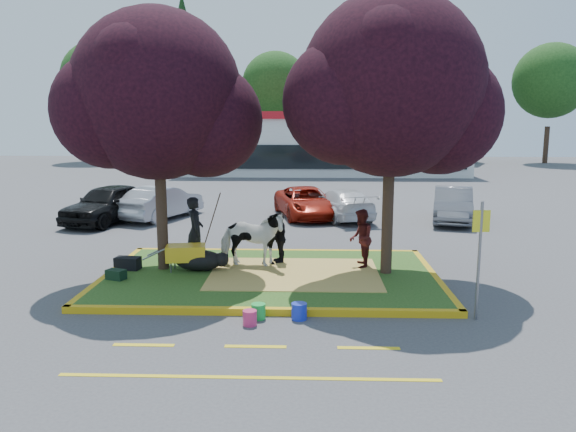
{
  "coord_description": "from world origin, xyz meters",
  "views": [
    {
      "loc": [
        0.89,
        -13.56,
        4.01
      ],
      "look_at": [
        0.42,
        0.5,
        1.53
      ],
      "focal_mm": 35.0,
      "sensor_mm": 36.0,
      "label": 1
    }
  ],
  "objects_px": {
    "bucket_green": "(258,311)",
    "bucket_blue": "(299,311)",
    "car_black": "(108,204)",
    "cow": "(252,239)",
    "sign_post": "(480,248)",
    "handler": "(195,230)",
    "wheelbarrow": "(186,253)",
    "bucket_pink": "(250,318)",
    "car_silver": "(162,202)",
    "calf": "(199,260)"
  },
  "relations": [
    {
      "from": "calf",
      "to": "bucket_blue",
      "type": "relative_size",
      "value": 3.65
    },
    {
      "from": "bucket_pink",
      "to": "car_black",
      "type": "height_order",
      "value": "car_black"
    },
    {
      "from": "wheelbarrow",
      "to": "car_silver",
      "type": "distance_m",
      "value": 8.69
    },
    {
      "from": "car_black",
      "to": "sign_post",
      "type": "bearing_deg",
      "value": -26.05
    },
    {
      "from": "calf",
      "to": "bucket_blue",
      "type": "height_order",
      "value": "calf"
    },
    {
      "from": "bucket_blue",
      "to": "handler",
      "type": "bearing_deg",
      "value": 126.62
    },
    {
      "from": "wheelbarrow",
      "to": "sign_post",
      "type": "xyz_separation_m",
      "value": [
        6.46,
        -2.9,
        0.87
      ]
    },
    {
      "from": "cow",
      "to": "calf",
      "type": "height_order",
      "value": "cow"
    },
    {
      "from": "handler",
      "to": "bucket_blue",
      "type": "relative_size",
      "value": 5.34
    },
    {
      "from": "car_silver",
      "to": "handler",
      "type": "bearing_deg",
      "value": 133.53
    },
    {
      "from": "sign_post",
      "to": "car_silver",
      "type": "relative_size",
      "value": 0.6
    },
    {
      "from": "handler",
      "to": "wheelbarrow",
      "type": "relative_size",
      "value": 1.01
    },
    {
      "from": "cow",
      "to": "car_black",
      "type": "relative_size",
      "value": 0.4
    },
    {
      "from": "wheelbarrow",
      "to": "bucket_pink",
      "type": "relative_size",
      "value": 5.91
    },
    {
      "from": "wheelbarrow",
      "to": "cow",
      "type": "bearing_deg",
      "value": 8.26
    },
    {
      "from": "car_silver",
      "to": "sign_post",
      "type": "bearing_deg",
      "value": 152.24
    },
    {
      "from": "bucket_blue",
      "to": "sign_post",
      "type": "bearing_deg",
      "value": 1.62
    },
    {
      "from": "bucket_green",
      "to": "bucket_pink",
      "type": "bearing_deg",
      "value": -110.82
    },
    {
      "from": "calf",
      "to": "car_silver",
      "type": "distance_m",
      "value": 8.75
    },
    {
      "from": "bucket_blue",
      "to": "car_black",
      "type": "bearing_deg",
      "value": 126.03
    },
    {
      "from": "bucket_green",
      "to": "car_black",
      "type": "distance_m",
      "value": 12.3
    },
    {
      "from": "cow",
      "to": "car_black",
      "type": "bearing_deg",
      "value": 47.75
    },
    {
      "from": "cow",
      "to": "calf",
      "type": "xyz_separation_m",
      "value": [
        -1.31,
        -0.44,
        -0.48
      ]
    },
    {
      "from": "handler",
      "to": "car_silver",
      "type": "height_order",
      "value": "handler"
    },
    {
      "from": "sign_post",
      "to": "bucket_green",
      "type": "xyz_separation_m",
      "value": [
        -4.37,
        -0.1,
        -1.32
      ]
    },
    {
      "from": "cow",
      "to": "bucket_pink",
      "type": "height_order",
      "value": "cow"
    },
    {
      "from": "sign_post",
      "to": "car_black",
      "type": "relative_size",
      "value": 0.55
    },
    {
      "from": "wheelbarrow",
      "to": "car_black",
      "type": "bearing_deg",
      "value": 113.79
    },
    {
      "from": "bucket_blue",
      "to": "wheelbarrow",
      "type": "bearing_deg",
      "value": 134.19
    },
    {
      "from": "handler",
      "to": "cow",
      "type": "bearing_deg",
      "value": -114.7
    },
    {
      "from": "cow",
      "to": "bucket_blue",
      "type": "xyz_separation_m",
      "value": [
        1.29,
        -3.48,
        -0.72
      ]
    },
    {
      "from": "cow",
      "to": "calf",
      "type": "bearing_deg",
      "value": 113.95
    },
    {
      "from": "calf",
      "to": "bucket_pink",
      "type": "distance_m",
      "value": 3.79
    },
    {
      "from": "calf",
      "to": "car_black",
      "type": "height_order",
      "value": "car_black"
    },
    {
      "from": "cow",
      "to": "wheelbarrow",
      "type": "xyz_separation_m",
      "value": [
        -1.62,
        -0.48,
        -0.28
      ]
    },
    {
      "from": "handler",
      "to": "wheelbarrow",
      "type": "distance_m",
      "value": 0.92
    },
    {
      "from": "handler",
      "to": "sign_post",
      "type": "bearing_deg",
      "value": -132.95
    },
    {
      "from": "cow",
      "to": "calf",
      "type": "distance_m",
      "value": 1.46
    },
    {
      "from": "bucket_green",
      "to": "bucket_pink",
      "type": "xyz_separation_m",
      "value": [
        -0.14,
        -0.36,
        -0.01
      ]
    },
    {
      "from": "bucket_blue",
      "to": "car_black",
      "type": "distance_m",
      "value": 12.77
    },
    {
      "from": "handler",
      "to": "bucket_blue",
      "type": "bearing_deg",
      "value": -156.17
    },
    {
      "from": "sign_post",
      "to": "car_silver",
      "type": "bearing_deg",
      "value": 125.51
    },
    {
      "from": "handler",
      "to": "sign_post",
      "type": "relative_size",
      "value": 0.74
    },
    {
      "from": "bucket_green",
      "to": "car_silver",
      "type": "height_order",
      "value": "car_silver"
    },
    {
      "from": "wheelbarrow",
      "to": "car_black",
      "type": "height_order",
      "value": "car_black"
    },
    {
      "from": "car_silver",
      "to": "car_black",
      "type": "bearing_deg",
      "value": 49.31
    },
    {
      "from": "bucket_green",
      "to": "bucket_blue",
      "type": "height_order",
      "value": "bucket_blue"
    },
    {
      "from": "cow",
      "to": "handler",
      "type": "height_order",
      "value": "handler"
    },
    {
      "from": "car_silver",
      "to": "bucket_blue",
      "type": "bearing_deg",
      "value": 139.4
    },
    {
      "from": "bucket_green",
      "to": "bucket_pink",
      "type": "height_order",
      "value": "bucket_green"
    }
  ]
}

